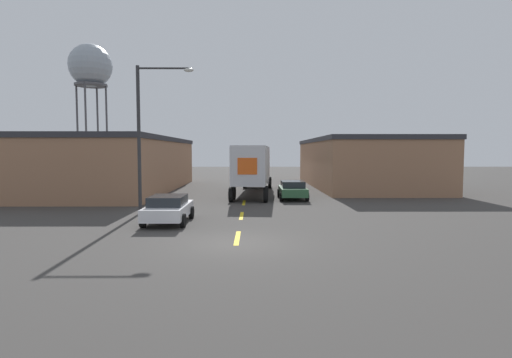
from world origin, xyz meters
TOP-DOWN VIEW (x-y plane):
  - ground_plane at (0.00, 0.00)m, footprint 160.00×160.00m
  - road_centerline at (0.00, 6.78)m, footprint 0.20×14.23m
  - warehouse_left at (-13.21, 21.67)m, footprint 13.11×22.33m
  - warehouse_right at (11.83, 25.90)m, footprint 10.34×21.46m
  - semi_truck at (0.70, 18.68)m, footprint 3.60×13.70m
  - parked_car_right_mid at (3.61, 14.50)m, footprint 2.11×4.15m
  - parked_car_left_near at (-3.61, 4.56)m, footprint 2.11×4.15m
  - water_tower at (-23.06, 43.73)m, footprint 6.15×6.15m
  - street_lamp at (-5.48, 7.57)m, footprint 3.27×0.32m

SIDE VIEW (x-z plane):
  - ground_plane at x=0.00m, z-range 0.00..0.00m
  - road_centerline at x=0.00m, z-range 0.00..0.01m
  - parked_car_right_mid at x=3.61m, z-range 0.05..1.44m
  - parked_car_left_near at x=-3.61m, z-range 0.05..1.44m
  - semi_truck at x=0.70m, z-range 0.42..4.45m
  - warehouse_left at x=-13.21m, z-range 0.00..4.91m
  - warehouse_right at x=11.83m, z-range 0.01..4.94m
  - street_lamp at x=-5.48m, z-range 0.73..9.17m
  - water_tower at x=-23.06m, z-range 6.27..25.44m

